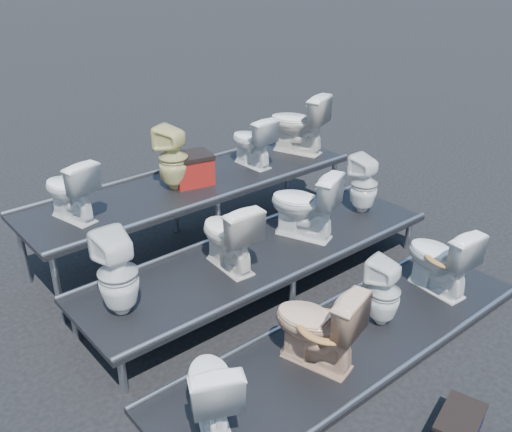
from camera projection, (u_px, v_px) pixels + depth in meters
ground at (263, 288)px, 6.40m from camera, size 80.00×80.00×0.00m
tier_front at (350, 342)px, 5.49m from camera, size 4.20×1.20×0.06m
tier_mid at (263, 270)px, 6.30m from camera, size 4.20×1.20×0.46m
tier_back at (196, 214)px, 7.11m from camera, size 4.20×1.20×0.86m
toilet_0 at (211, 389)px, 4.38m from camera, size 0.67×0.82×0.73m
toilet_1 at (317, 325)px, 5.02m from camera, size 0.66×0.90×0.82m
toilet_2 at (384, 292)px, 5.58m from camera, size 0.38×0.38×0.71m
toilet_3 at (440, 258)px, 6.10m from camera, size 0.49×0.80×0.79m
toilet_4 at (118, 274)px, 5.05m from camera, size 0.38×0.39×0.80m
toilet_5 at (228, 235)px, 5.77m from camera, size 0.46×0.76×0.75m
toilet_6 at (304, 204)px, 6.37m from camera, size 0.71×0.89×0.79m
toilet_7 at (364, 184)px, 6.97m from camera, size 0.33×0.34×0.73m
toilet_8 at (69, 189)px, 5.89m from camera, size 0.51×0.72×0.67m
toilet_9 at (173, 158)px, 6.60m from camera, size 0.45×0.46×0.76m
toilet_10 at (252, 141)px, 7.30m from camera, size 0.39×0.66×0.66m
toilet_11 at (298, 123)px, 7.72m from camera, size 0.71×0.91×0.82m
red_crate at (192, 171)px, 6.82m from camera, size 0.52×0.45×0.32m
step_stool at (459, 426)px, 4.49m from camera, size 0.53×0.40×0.17m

